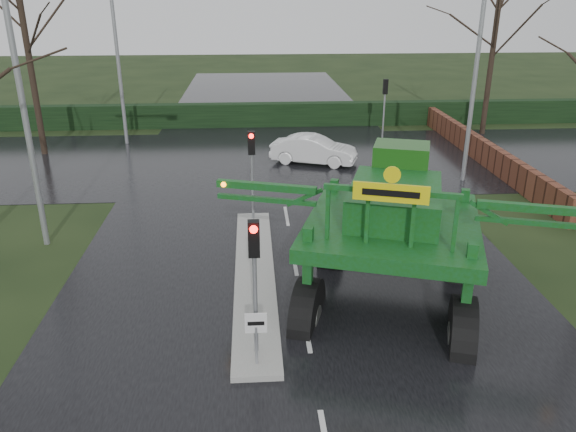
{
  "coord_description": "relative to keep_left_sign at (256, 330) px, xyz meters",
  "views": [
    {
      "loc": [
        -1.3,
        -12.32,
        8.15
      ],
      "look_at": [
        -0.27,
        3.05,
        2.0
      ],
      "focal_mm": 35.0,
      "sensor_mm": 36.0,
      "label": 1
    }
  ],
  "objects": [
    {
      "name": "crop_sprayer",
      "position": [
        1.46,
        2.36,
        1.57
      ],
      "size": [
        9.54,
        7.3,
        5.57
      ],
      "rotation": [
        0.0,
        0.0,
        -0.31
      ],
      "color": "black",
      "rests_on": "ground"
    },
    {
      "name": "brick_wall",
      "position": [
        11.8,
        17.5,
        -0.46
      ],
      "size": [
        0.4,
        20.0,
        1.2
      ],
      "primitive_type": "cube",
      "color": "#592D1E",
      "rests_on": "ground"
    },
    {
      "name": "median_island",
      "position": [
        0.0,
        4.5,
        -0.97
      ],
      "size": [
        1.2,
        10.0,
        0.16
      ],
      "primitive_type": "cube",
      "color": "gray",
      "rests_on": "ground"
    },
    {
      "name": "traffic_signal_mid",
      "position": [
        0.0,
        8.99,
        1.53
      ],
      "size": [
        0.26,
        0.33,
        3.52
      ],
      "color": "gray",
      "rests_on": "ground"
    },
    {
      "name": "traffic_signal_near",
      "position": [
        0.0,
        0.49,
        1.53
      ],
      "size": [
        0.26,
        0.33,
        3.52
      ],
      "color": "gray",
      "rests_on": "ground"
    },
    {
      "name": "street_light_left_near",
      "position": [
        -6.89,
        7.5,
        4.93
      ],
      "size": [
        3.85,
        0.3,
        10.0
      ],
      "color": "gray",
      "rests_on": "ground"
    },
    {
      "name": "road_cross",
      "position": [
        1.3,
        17.5,
        -1.05
      ],
      "size": [
        80.0,
        12.0,
        0.02
      ],
      "primitive_type": "cube",
      "color": "black",
      "rests_on": "ground"
    },
    {
      "name": "road_main",
      "position": [
        1.3,
        11.5,
        -1.05
      ],
      "size": [
        14.0,
        80.0,
        0.02
      ],
      "primitive_type": "cube",
      "color": "black",
      "rests_on": "ground"
    },
    {
      "name": "hedge_row",
      "position": [
        1.3,
        25.5,
        -0.31
      ],
      "size": [
        44.0,
        0.9,
        1.5
      ],
      "primitive_type": "cube",
      "color": "black",
      "rests_on": "ground"
    },
    {
      "name": "ground",
      "position": [
        1.3,
        1.5,
        -1.06
      ],
      "size": [
        140.0,
        140.0,
        0.0
      ],
      "primitive_type": "plane",
      "color": "black",
      "rests_on": "ground"
    },
    {
      "name": "white_sedan",
      "position": [
        3.14,
        16.7,
        -1.06
      ],
      "size": [
        4.55,
        2.87,
        1.42
      ],
      "primitive_type": "imported",
      "rotation": [
        0.0,
        0.0,
        1.22
      ],
      "color": "white",
      "rests_on": "ground"
    },
    {
      "name": "tree_left_far",
      "position": [
        -11.2,
        19.5,
        6.09
      ],
      "size": [
        7.7,
        7.7,
        13.26
      ],
      "color": "black",
      "rests_on": "ground"
    },
    {
      "name": "traffic_signal_far",
      "position": [
        7.8,
        21.51,
        1.53
      ],
      "size": [
        0.26,
        0.33,
        3.52
      ],
      "rotation": [
        0.0,
        0.0,
        3.14
      ],
      "color": "gray",
      "rests_on": "ground"
    },
    {
      "name": "keep_left_sign",
      "position": [
        0.0,
        0.0,
        0.0
      ],
      "size": [
        0.5,
        0.07,
        1.35
      ],
      "color": "gray",
      "rests_on": "ground"
    },
    {
      "name": "street_light_left_far",
      "position": [
        -6.89,
        21.5,
        4.93
      ],
      "size": [
        3.85,
        0.3,
        10.0
      ],
      "color": "gray",
      "rests_on": "ground"
    },
    {
      "name": "street_light_right",
      "position": [
        9.49,
        13.5,
        4.93
      ],
      "size": [
        3.85,
        0.3,
        10.0
      ],
      "color": "gray",
      "rests_on": "ground"
    },
    {
      "name": "tree_right_far",
      "position": [
        14.3,
        22.5,
        5.44
      ],
      "size": [
        7.0,
        7.0,
        12.05
      ],
      "color": "black",
      "rests_on": "ground"
    }
  ]
}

